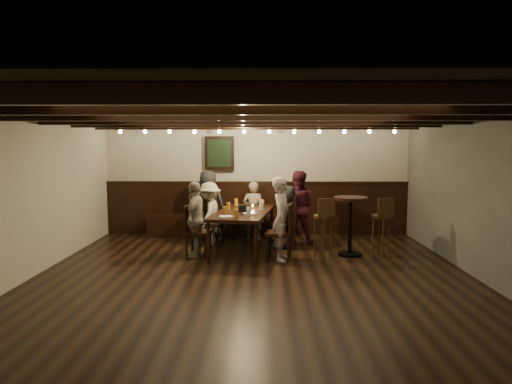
{
  "coord_description": "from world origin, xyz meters",
  "views": [
    {
      "loc": [
        0.13,
        -6.32,
        1.94
      ],
      "look_at": [
        0.01,
        1.3,
        1.14
      ],
      "focal_mm": 32.0,
      "sensor_mm": 36.0,
      "label": 1
    }
  ],
  "objects_px": {
    "bar_stool_left": "(323,236)",
    "person_left_near": "(210,214)",
    "chair_left_near": "(211,231)",
    "person_right_far": "(282,219)",
    "chair_right_far": "(280,243)",
    "person_bench_left": "(208,205)",
    "person_bench_centre": "(253,211)",
    "chair_right_near": "(286,232)",
    "person_left_far": "(195,219)",
    "dining_table": "(243,214)",
    "person_bench_right": "(297,207)",
    "high_top_table": "(350,217)",
    "person_right_near": "(287,217)",
    "bar_stool_right": "(381,235)",
    "chair_left_far": "(198,241)"
  },
  "relations": [
    {
      "from": "person_bench_centre",
      "to": "person_left_far",
      "type": "relative_size",
      "value": 0.91
    },
    {
      "from": "person_right_near",
      "to": "bar_stool_right",
      "type": "bearing_deg",
      "value": -105.01
    },
    {
      "from": "dining_table",
      "to": "person_left_far",
      "type": "distance_m",
      "value": 0.88
    },
    {
      "from": "person_bench_centre",
      "to": "bar_stool_right",
      "type": "relative_size",
      "value": 1.15
    },
    {
      "from": "person_left_near",
      "to": "bar_stool_left",
      "type": "xyz_separation_m",
      "value": [
        2.05,
        -0.98,
        -0.22
      ]
    },
    {
      "from": "person_bench_left",
      "to": "person_bench_right",
      "type": "bearing_deg",
      "value": -180.0
    },
    {
      "from": "person_left_near",
      "to": "person_left_far",
      "type": "xyz_separation_m",
      "value": [
        -0.14,
        -0.89,
        0.04
      ]
    },
    {
      "from": "bar_stool_left",
      "to": "bar_stool_right",
      "type": "height_order",
      "value": "same"
    },
    {
      "from": "chair_right_near",
      "to": "person_bench_left",
      "type": "height_order",
      "value": "person_bench_left"
    },
    {
      "from": "person_bench_left",
      "to": "person_right_near",
      "type": "xyz_separation_m",
      "value": [
        1.56,
        -0.7,
        -0.12
      ]
    },
    {
      "from": "person_bench_centre",
      "to": "person_bench_right",
      "type": "distance_m",
      "value": 0.92
    },
    {
      "from": "chair_left_far",
      "to": "chair_right_far",
      "type": "bearing_deg",
      "value": 90.0
    },
    {
      "from": "chair_right_far",
      "to": "person_bench_left",
      "type": "height_order",
      "value": "person_bench_left"
    },
    {
      "from": "person_bench_left",
      "to": "dining_table",
      "type": "bearing_deg",
      "value": 135.0
    },
    {
      "from": "person_bench_centre",
      "to": "person_left_near",
      "type": "distance_m",
      "value": 0.96
    },
    {
      "from": "chair_right_near",
      "to": "bar_stool_left",
      "type": "height_order",
      "value": "bar_stool_left"
    },
    {
      "from": "chair_left_far",
      "to": "chair_right_far",
      "type": "distance_m",
      "value": 1.44
    },
    {
      "from": "chair_right_far",
      "to": "bar_stool_left",
      "type": "height_order",
      "value": "bar_stool_left"
    },
    {
      "from": "chair_right_near",
      "to": "person_right_near",
      "type": "xyz_separation_m",
      "value": [
        0.03,
        -0.0,
        0.29
      ]
    },
    {
      "from": "bar_stool_left",
      "to": "person_left_near",
      "type": "bearing_deg",
      "value": 143.7
    },
    {
      "from": "bar_stool_right",
      "to": "chair_right_near",
      "type": "bearing_deg",
      "value": 143.64
    },
    {
      "from": "chair_right_near",
      "to": "person_right_near",
      "type": "bearing_deg",
      "value": -90.0
    },
    {
      "from": "dining_table",
      "to": "person_bench_centre",
      "type": "xyz_separation_m",
      "value": [
        0.16,
        1.04,
        -0.09
      ]
    },
    {
      "from": "chair_right_near",
      "to": "person_right_far",
      "type": "xyz_separation_m",
      "value": [
        -0.11,
        -0.89,
        0.4
      ]
    },
    {
      "from": "person_bench_right",
      "to": "chair_left_near",
      "type": "bearing_deg",
      "value": 15.54
    },
    {
      "from": "chair_right_far",
      "to": "high_top_table",
      "type": "height_order",
      "value": "high_top_table"
    },
    {
      "from": "person_bench_centre",
      "to": "person_right_far",
      "type": "distance_m",
      "value": 1.68
    },
    {
      "from": "chair_left_near",
      "to": "high_top_table",
      "type": "height_order",
      "value": "high_top_table"
    },
    {
      "from": "bar_stool_left",
      "to": "person_right_near",
      "type": "bearing_deg",
      "value": 116.56
    },
    {
      "from": "person_right_near",
      "to": "person_right_far",
      "type": "relative_size",
      "value": 0.84
    },
    {
      "from": "person_bench_right",
      "to": "person_left_near",
      "type": "relative_size",
      "value": 1.17
    },
    {
      "from": "chair_right_far",
      "to": "person_right_near",
      "type": "height_order",
      "value": "person_right_near"
    },
    {
      "from": "chair_right_far",
      "to": "person_bench_centre",
      "type": "bearing_deg",
      "value": 25.65
    },
    {
      "from": "chair_right_far",
      "to": "high_top_table",
      "type": "distance_m",
      "value": 1.34
    },
    {
      "from": "person_bench_centre",
      "to": "person_right_near",
      "type": "distance_m",
      "value": 0.96
    },
    {
      "from": "dining_table",
      "to": "chair_right_near",
      "type": "xyz_separation_m",
      "value": [
        0.78,
        0.33,
        -0.38
      ]
    },
    {
      "from": "dining_table",
      "to": "person_bench_right",
      "type": "height_order",
      "value": "person_bench_right"
    },
    {
      "from": "person_left_far",
      "to": "person_right_far",
      "type": "height_order",
      "value": "person_right_far"
    },
    {
      "from": "chair_right_near",
      "to": "person_left_far",
      "type": "relative_size",
      "value": 0.75
    },
    {
      "from": "chair_right_near",
      "to": "person_left_near",
      "type": "distance_m",
      "value": 1.5
    },
    {
      "from": "person_bench_left",
      "to": "person_bench_centre",
      "type": "xyz_separation_m",
      "value": [
        0.91,
        0.01,
        -0.11
      ]
    },
    {
      "from": "high_top_table",
      "to": "person_left_far",
      "type": "bearing_deg",
      "value": -177.44
    },
    {
      "from": "person_left_far",
      "to": "chair_right_far",
      "type": "bearing_deg",
      "value": 90.0
    },
    {
      "from": "person_bench_centre",
      "to": "bar_stool_right",
      "type": "distance_m",
      "value": 2.63
    },
    {
      "from": "person_left_far",
      "to": "person_bench_right",
      "type": "bearing_deg",
      "value": 129.29
    },
    {
      "from": "person_right_near",
      "to": "person_left_far",
      "type": "bearing_deg",
      "value": 120.96
    },
    {
      "from": "chair_left_near",
      "to": "person_right_far",
      "type": "bearing_deg",
      "value": 58.5
    },
    {
      "from": "person_bench_centre",
      "to": "person_right_near",
      "type": "bearing_deg",
      "value": 141.34
    },
    {
      "from": "person_bench_left",
      "to": "chair_left_near",
      "type": "bearing_deg",
      "value": 111.93
    },
    {
      "from": "dining_table",
      "to": "person_right_far",
      "type": "relative_size",
      "value": 1.5
    }
  ]
}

